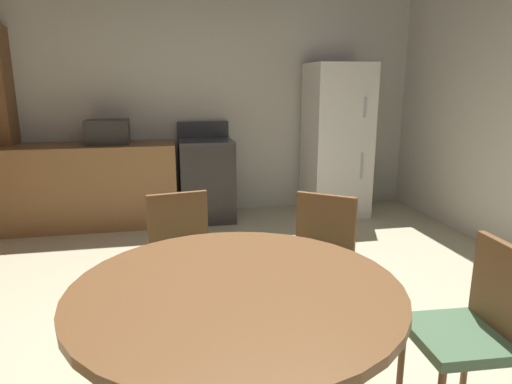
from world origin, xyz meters
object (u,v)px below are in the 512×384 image
oven_range (207,179)px  chair_northeast (319,257)px  refrigerator (336,140)px  chair_east (474,325)px  microwave (108,132)px  dining_table (237,320)px  chair_north (183,255)px

oven_range → chair_northeast: oven_range is taller
refrigerator → chair_east: size_ratio=2.02×
oven_range → refrigerator: size_ratio=0.62×
chair_northeast → chair_east: 0.98m
microwave → dining_table: size_ratio=0.33×
oven_range → refrigerator: 1.59m
chair_northeast → chair_east: (0.41, -0.89, 0.00)m
refrigerator → chair_north: (-1.90, -2.32, -0.38)m
chair_north → chair_east: 1.64m
microwave → chair_northeast: size_ratio=0.51×
chair_northeast → chair_east: bearing=62.1°
microwave → chair_east: bearing=-61.4°
microwave → chair_north: 2.52m
dining_table → chair_northeast: chair_northeast is taller
dining_table → refrigerator: bearing=62.7°
oven_range → chair_east: 3.57m
oven_range → dining_table: 3.42m
microwave → chair_north: microwave is taller
chair_north → chair_northeast: size_ratio=1.00×
chair_east → refrigerator: bearing=-97.8°
dining_table → chair_northeast: 1.05m
chair_northeast → oven_range: bearing=-132.6°
chair_northeast → chair_east: same height
microwave → refrigerator: bearing=-1.1°
refrigerator → dining_table: size_ratio=1.34×
refrigerator → microwave: (-2.57, 0.05, 0.15)m
chair_east → dining_table: bearing=0.0°
oven_range → chair_north: oven_range is taller
refrigerator → chair_northeast: 2.78m
refrigerator → dining_table: refrigerator is taller
oven_range → chair_northeast: size_ratio=1.26×
dining_table → chair_north: bearing=99.5°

